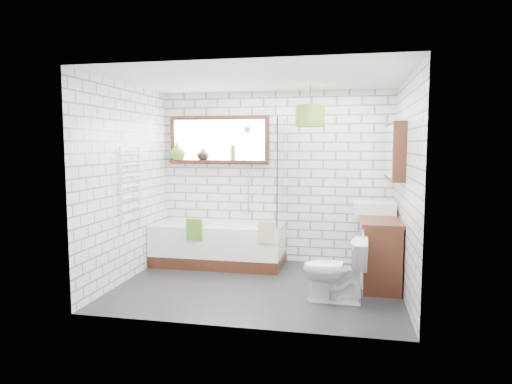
% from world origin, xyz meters
% --- Properties ---
extents(floor, '(3.40, 2.60, 0.01)m').
position_xyz_m(floor, '(0.00, 0.00, -0.01)').
color(floor, black).
rests_on(floor, ground).
extents(ceiling, '(3.40, 2.60, 0.01)m').
position_xyz_m(ceiling, '(0.00, 0.00, 2.50)').
color(ceiling, white).
rests_on(ceiling, ground).
extents(wall_back, '(3.40, 0.01, 2.50)m').
position_xyz_m(wall_back, '(0.00, 1.30, 1.25)').
color(wall_back, white).
rests_on(wall_back, ground).
extents(wall_front, '(3.40, 0.01, 2.50)m').
position_xyz_m(wall_front, '(0.00, -1.30, 1.25)').
color(wall_front, white).
rests_on(wall_front, ground).
extents(wall_left, '(0.01, 2.60, 2.50)m').
position_xyz_m(wall_left, '(-1.70, 0.00, 1.25)').
color(wall_left, white).
rests_on(wall_left, ground).
extents(wall_right, '(0.01, 2.60, 2.50)m').
position_xyz_m(wall_right, '(1.70, 0.00, 1.25)').
color(wall_right, white).
rests_on(wall_right, ground).
extents(window, '(1.52, 0.16, 0.68)m').
position_xyz_m(window, '(-0.85, 1.26, 1.80)').
color(window, black).
rests_on(window, wall_back).
extents(towel_radiator, '(0.06, 0.52, 1.00)m').
position_xyz_m(towel_radiator, '(-1.66, 0.00, 1.20)').
color(towel_radiator, white).
rests_on(towel_radiator, wall_left).
extents(mirror_cabinet, '(0.16, 1.20, 0.70)m').
position_xyz_m(mirror_cabinet, '(1.62, 0.60, 1.65)').
color(mirror_cabinet, black).
rests_on(mirror_cabinet, wall_right).
extents(shower_riser, '(0.02, 0.02, 1.30)m').
position_xyz_m(shower_riser, '(-0.40, 1.26, 1.35)').
color(shower_riser, silver).
rests_on(shower_riser, wall_back).
extents(bathtub, '(1.86, 0.82, 0.60)m').
position_xyz_m(bathtub, '(-0.76, 0.89, 0.30)').
color(bathtub, white).
rests_on(bathtub, floor).
extents(shower_screen, '(0.02, 0.72, 1.50)m').
position_xyz_m(shower_screen, '(0.15, 0.89, 1.35)').
color(shower_screen, white).
rests_on(shower_screen, bathtub).
extents(towel_green, '(0.22, 0.06, 0.29)m').
position_xyz_m(towel_green, '(-0.98, 0.48, 0.58)').
color(towel_green, '#497924').
rests_on(towel_green, bathtub).
extents(towel_beige, '(0.22, 0.06, 0.29)m').
position_xyz_m(towel_beige, '(0.02, 0.48, 0.58)').
color(towel_beige, '#C2B487').
rests_on(towel_beige, bathtub).
extents(vanity, '(0.47, 1.45, 0.83)m').
position_xyz_m(vanity, '(1.47, 0.57, 0.41)').
color(vanity, black).
rests_on(vanity, floor).
extents(basin, '(0.53, 0.46, 0.15)m').
position_xyz_m(basin, '(1.41, 0.81, 0.91)').
color(basin, white).
rests_on(basin, vanity).
extents(tap, '(0.04, 0.04, 0.16)m').
position_xyz_m(tap, '(1.57, 0.81, 0.96)').
color(tap, silver).
rests_on(tap, vanity).
extents(toilet, '(0.42, 0.71, 0.72)m').
position_xyz_m(toilet, '(0.93, -0.38, 0.36)').
color(toilet, white).
rests_on(toilet, floor).
extents(vase_olive, '(0.31, 0.31, 0.26)m').
position_xyz_m(vase_olive, '(-1.50, 1.23, 1.61)').
color(vase_olive, '#507E27').
rests_on(vase_olive, window).
extents(vase_dark, '(0.19, 0.19, 0.19)m').
position_xyz_m(vase_dark, '(-1.09, 1.23, 1.58)').
color(vase_dark, black).
rests_on(vase_dark, window).
extents(bottle, '(0.08, 0.08, 0.23)m').
position_xyz_m(bottle, '(-0.63, 1.23, 1.59)').
color(bottle, '#507E27').
rests_on(bottle, window).
extents(pendant, '(0.38, 0.38, 0.28)m').
position_xyz_m(pendant, '(0.56, 0.61, 2.10)').
color(pendant, '#497924').
rests_on(pendant, ceiling).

